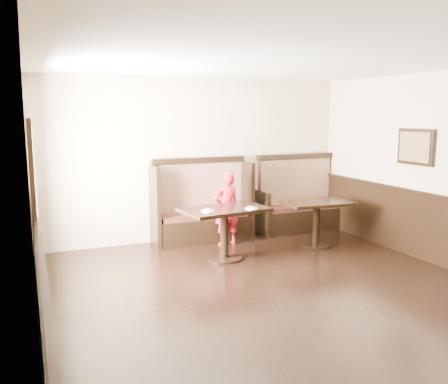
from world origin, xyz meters
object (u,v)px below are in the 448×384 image
booth_main (201,211)px  booth_neighbor (298,205)px  table_main (224,220)px  table_neighbor (317,212)px  child (227,209)px

booth_main → booth_neighbor: bearing=-0.1°
booth_neighbor → table_main: booth_neighbor is taller
table_main → booth_main: bearing=79.0°
table_main → table_neighbor: bearing=-4.7°
booth_main → table_neighbor: 1.97m
booth_main → table_neighbor: (1.65, -1.08, 0.04)m
table_neighbor → child: (-1.36, 0.64, 0.05)m
booth_neighbor → child: size_ratio=1.33×
booth_main → booth_neighbor: (1.95, -0.00, -0.05)m
child → table_neighbor: bearing=150.7°
table_neighbor → child: size_ratio=0.93×
child → booth_neighbor: bearing=-169.4°
table_main → child: child is taller
booth_neighbor → child: bearing=-165.1°
booth_main → child: bearing=-56.5°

